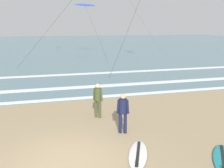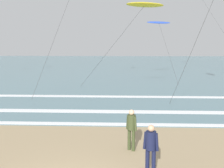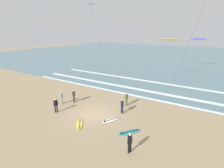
# 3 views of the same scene
# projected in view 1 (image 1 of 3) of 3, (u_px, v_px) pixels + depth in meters

# --- Properties ---
(ground_plane) EXTENTS (160.00, 160.00, 0.00)m
(ground_plane) POSITION_uv_depth(u_px,v_px,m) (66.00, 161.00, 8.41)
(ground_plane) COLOR #9E8763
(ocean_surface) EXTENTS (140.00, 90.00, 0.01)m
(ocean_surface) POSITION_uv_depth(u_px,v_px,m) (41.00, 45.00, 57.14)
(ocean_surface) COLOR slate
(ocean_surface) RESTS_ON ground
(wave_foam_shoreline) EXTENTS (39.71, 0.56, 0.01)m
(wave_foam_shoreline) POSITION_uv_depth(u_px,v_px,m) (80.00, 98.00, 15.59)
(wave_foam_shoreline) COLOR white
(wave_foam_shoreline) RESTS_ON ocean_surface
(wave_foam_mid_break) EXTENTS (39.87, 0.83, 0.01)m
(wave_foam_mid_break) POSITION_uv_depth(u_px,v_px,m) (70.00, 88.00, 18.11)
(wave_foam_mid_break) COLOR white
(wave_foam_mid_break) RESTS_ON ocean_surface
(wave_foam_outer_break) EXTENTS (39.72, 0.83, 0.01)m
(wave_foam_outer_break) POSITION_uv_depth(u_px,v_px,m) (67.00, 75.00, 22.91)
(wave_foam_outer_break) COLOR white
(wave_foam_outer_break) RESTS_ON ocean_surface
(surfer_foreground_main) EXTENTS (0.50, 0.32, 1.60)m
(surfer_foreground_main) POSITION_uv_depth(u_px,v_px,m) (123.00, 110.00, 10.41)
(surfer_foreground_main) COLOR #141938
(surfer_foreground_main) RESTS_ON ground
(surfer_right_near) EXTENTS (0.45, 0.40, 1.60)m
(surfer_right_near) POSITION_uv_depth(u_px,v_px,m) (98.00, 97.00, 12.17)
(surfer_right_near) COLOR #384223
(surfer_right_near) RESTS_ON ground
(surfboard_foreground_flat) EXTENTS (1.68, 2.07, 0.25)m
(surfboard_foreground_flat) POSITION_uv_depth(u_px,v_px,m) (223.00, 158.00, 8.49)
(surfboard_foreground_flat) COLOR teal
(surfboard_foreground_flat) RESTS_ON ground
(surfboard_right_spare) EXTENTS (1.39, 2.16, 0.25)m
(surfboard_right_spare) POSITION_uv_depth(u_px,v_px,m) (138.00, 154.00, 8.75)
(surfboard_right_spare) COLOR silver
(surfboard_right_spare) RESTS_ON ground
(kite_blue_low_near) EXTENTS (3.27, 8.32, 7.01)m
(kite_blue_low_near) POSITION_uv_depth(u_px,v_px,m) (85.00, 5.00, 35.71)
(kite_blue_low_near) COLOR blue
(kite_blue_low_near) RESTS_ON ground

